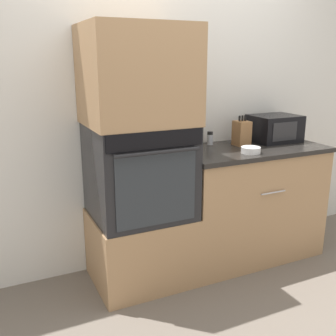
% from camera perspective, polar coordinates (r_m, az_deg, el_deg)
% --- Properties ---
extents(ground_plane, '(12.00, 12.00, 0.00)m').
position_cam_1_polar(ground_plane, '(3.01, 4.87, -16.84)').
color(ground_plane, '#6B6056').
extents(wall_back, '(8.00, 0.05, 2.50)m').
position_cam_1_polar(wall_back, '(3.12, -0.45, 8.95)').
color(wall_back, silver).
rests_on(wall_back, ground_plane).
extents(oven_cabinet_base, '(0.70, 0.60, 0.52)m').
position_cam_1_polar(oven_cabinet_base, '(2.98, -3.93, -11.38)').
color(oven_cabinet_base, '#A87F56').
rests_on(oven_cabinet_base, ground_plane).
extents(wall_oven, '(0.68, 0.64, 0.66)m').
position_cam_1_polar(wall_oven, '(2.76, -4.12, -0.42)').
color(wall_oven, black).
rests_on(wall_oven, oven_cabinet_base).
extents(oven_cabinet_upper, '(0.70, 0.60, 0.65)m').
position_cam_1_polar(oven_cabinet_upper, '(2.66, -4.43, 13.25)').
color(oven_cabinet_upper, '#A87F56').
rests_on(oven_cabinet_upper, wall_oven).
extents(counter_unit, '(1.21, 0.63, 0.93)m').
position_cam_1_polar(counter_unit, '(3.33, 11.39, -4.84)').
color(counter_unit, '#A87F56').
rests_on(counter_unit, ground_plane).
extents(microwave, '(0.39, 0.32, 0.22)m').
position_cam_1_polar(microwave, '(3.45, 15.18, 5.58)').
color(microwave, black).
rests_on(microwave, counter_unit).
extents(knife_block, '(0.11, 0.12, 0.24)m').
position_cam_1_polar(knife_block, '(3.23, 10.64, 5.00)').
color(knife_block, olive).
rests_on(knife_block, counter_unit).
extents(bowl, '(0.14, 0.14, 0.05)m').
position_cam_1_polar(bowl, '(2.98, 11.92, 2.57)').
color(bowl, white).
rests_on(bowl, counter_unit).
extents(condiment_jar_near, '(0.05, 0.05, 0.09)m').
position_cam_1_polar(condiment_jar_near, '(3.06, 3.64, 3.58)').
color(condiment_jar_near, '#427047').
rests_on(condiment_jar_near, counter_unit).
extents(condiment_jar_mid, '(0.05, 0.05, 0.11)m').
position_cam_1_polar(condiment_jar_mid, '(3.23, 6.11, 4.32)').
color(condiment_jar_mid, silver).
rests_on(condiment_jar_mid, counter_unit).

